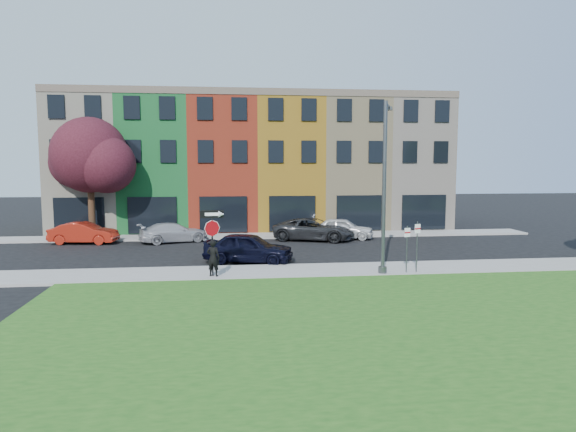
{
  "coord_description": "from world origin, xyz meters",
  "views": [
    {
      "loc": [
        -4.59,
        -20.88,
        5.26
      ],
      "look_at": [
        -1.72,
        4.0,
        2.61
      ],
      "focal_mm": 32.0,
      "sensor_mm": 36.0,
      "label": 1
    }
  ],
  "objects": [
    {
      "name": "sedan_near",
      "position": [
        -3.61,
        5.65,
        0.79
      ],
      "size": [
        4.51,
        5.72,
        1.59
      ],
      "primitive_type": "imported",
      "rotation": [
        0.0,
        0.0,
        1.27
      ],
      "color": "black",
      "rests_on": "ground"
    },
    {
      "name": "parked_car_red",
      "position": [
        -13.93,
        13.18,
        0.7
      ],
      "size": [
        2.48,
        4.6,
        1.4
      ],
      "primitive_type": "imported",
      "rotation": [
        0.0,
        0.0,
        1.45
      ],
      "color": "maroon",
      "rests_on": "ground"
    },
    {
      "name": "street_lamp",
      "position": [
        2.55,
        2.1,
        4.1
      ],
      "size": [
        1.21,
        2.45,
        7.88
      ],
      "rotation": [
        0.0,
        0.0,
        -0.39
      ],
      "color": "#4A4D4F",
      "rests_on": "sidewalk_near"
    },
    {
      "name": "ground",
      "position": [
        0.0,
        0.0,
        0.0
      ],
      "size": [
        120.0,
        120.0,
        0.0
      ],
      "primitive_type": "plane",
      "color": "black",
      "rests_on": "ground"
    },
    {
      "name": "rowhouse_block",
      "position": [
        -2.5,
        21.18,
        4.99
      ],
      "size": [
        30.0,
        10.12,
        10.0
      ],
      "color": "beige",
      "rests_on": "ground"
    },
    {
      "name": "stop_sign",
      "position": [
        -5.36,
        2.17,
        2.24
      ],
      "size": [
        1.05,
        0.12,
        2.98
      ],
      "rotation": [
        0.0,
        0.0,
        0.07
      ],
      "color": "black",
      "rests_on": "sidewalk_near"
    },
    {
      "name": "parked_car_white",
      "position": [
        3.11,
        13.36,
        0.72
      ],
      "size": [
        3.75,
        5.07,
        1.45
      ],
      "primitive_type": "imported",
      "rotation": [
        0.0,
        0.0,
        1.32
      ],
      "color": "silver",
      "rests_on": "ground"
    },
    {
      "name": "sidewalk_far",
      "position": [
        -3.0,
        15.0,
        0.06
      ],
      "size": [
        40.0,
        2.4,
        0.12
      ],
      "primitive_type": "cube",
      "color": "gray",
      "rests_on": "ground"
    },
    {
      "name": "man",
      "position": [
        -5.33,
        2.13,
        0.95
      ],
      "size": [
        0.84,
        0.75,
        1.66
      ],
      "primitive_type": "imported",
      "rotation": [
        0.0,
        0.0,
        2.83
      ],
      "color": "black",
      "rests_on": "sidewalk_near"
    },
    {
      "name": "parked_car_dark",
      "position": [
        1.07,
        12.92,
        0.75
      ],
      "size": [
        5.84,
        6.95,
        1.5
      ],
      "primitive_type": "imported",
      "rotation": [
        0.0,
        0.0,
        1.24
      ],
      "color": "black",
      "rests_on": "ground"
    },
    {
      "name": "sidewalk_near",
      "position": [
        2.0,
        3.0,
        0.06
      ],
      "size": [
        40.0,
        3.0,
        0.12
      ],
      "primitive_type": "cube",
      "color": "gray",
      "rests_on": "ground"
    },
    {
      "name": "parking_sign_b",
      "position": [
        4.1,
        1.89,
        1.6
      ],
      "size": [
        0.31,
        0.14,
        2.39
      ],
      "rotation": [
        0.0,
        0.0,
        0.34
      ],
      "color": "#4A4D4F",
      "rests_on": "sidewalk_near"
    },
    {
      "name": "tree_purple",
      "position": [
        -13.78,
        15.18,
        5.58
      ],
      "size": [
        6.09,
        5.33,
        8.14
      ],
      "color": "black",
      "rests_on": "sidewalk_far"
    },
    {
      "name": "parking_sign_a",
      "position": [
        3.61,
        1.89,
        1.49
      ],
      "size": [
        0.31,
        0.14,
        2.19
      ],
      "rotation": [
        0.0,
        0.0,
        0.32
      ],
      "color": "#4A4D4F",
      "rests_on": "sidewalk_near"
    },
    {
      "name": "parked_car_silver",
      "position": [
        -8.24,
        13.13,
        0.64
      ],
      "size": [
        4.61,
        5.58,
        1.29
      ],
      "primitive_type": "imported",
      "rotation": [
        0.0,
        0.0,
        1.91
      ],
      "color": "#A09FA3",
      "rests_on": "ground"
    }
  ]
}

